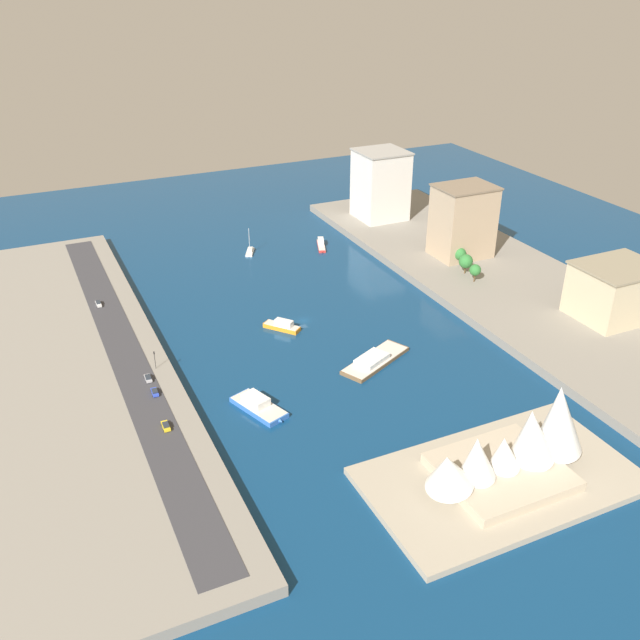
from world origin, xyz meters
TOP-DOWN VIEW (x-y plane):
  - ground_plane at (0.00, 0.00)m, footprint 440.00×440.00m
  - quay_west at (-91.53, 0.00)m, footprint 70.00×240.00m
  - quay_east at (91.53, 0.00)m, footprint 70.00×240.00m
  - peninsula_point at (-10.28, 108.96)m, footprint 73.74×42.16m
  - road_strip at (69.37, 0.00)m, footprint 11.93×228.00m
  - catamaran_blue at (37.32, 49.04)m, footprint 14.10×21.46m
  - sailboat_small_white at (-4.68, -75.04)m, footprint 7.38×10.55m
  - tugboat_red at (-39.23, -68.11)m, footprint 8.48×15.80m
  - barge_flat_brown at (-9.59, 39.75)m, footprint 30.17×20.86m
  - water_taxi_orange at (10.40, 3.01)m, footprint 12.33×13.89m
  - hotel_broad_white at (-81.60, -85.74)m, footprint 24.38×24.51m
  - apartment_midrise_tan at (-89.68, -23.78)m, footprint 25.83×20.42m
  - office_block_beige at (-106.72, 52.26)m, footprint 30.48×25.36m
  - taxi_yellow_cab at (67.01, 51.57)m, footprint 2.09×4.94m
  - van_white at (71.57, -40.00)m, footprint 1.91×5.22m
  - hatchback_blue at (65.82, 32.32)m, footprint 2.08×4.70m
  - sedan_silver at (65.92, 23.25)m, footprint 2.09×4.71m
  - traffic_light_waterfront at (61.90, 16.80)m, footprint 0.36×0.36m
  - opera_landmark at (-14.02, 108.96)m, footprint 50.31×28.73m
  - park_tree_cluster at (-80.02, -5.95)m, footprint 10.24×23.45m

SIDE VIEW (x-z plane):
  - ground_plane at x=0.00m, z-range 0.00..0.00m
  - sailboat_small_white at x=-4.68m, z-range -5.49..7.29m
  - peninsula_point at x=-10.28m, z-range 0.00..2.00m
  - barge_flat_brown at x=-9.59m, z-range -0.44..2.79m
  - tugboat_red at x=-39.23m, z-range -0.53..3.07m
  - water_taxi_orange at x=10.40m, z-range -0.54..3.54m
  - catamaran_blue at x=37.32m, z-range -0.66..3.73m
  - quay_west at x=-91.53m, z-range 0.00..3.49m
  - quay_east at x=91.53m, z-range 0.00..3.49m
  - road_strip at x=69.37m, z-range 3.49..3.64m
  - hatchback_blue at x=65.82m, z-range 3.63..5.19m
  - taxi_yellow_cab at x=67.01m, z-range 3.63..5.20m
  - sedan_silver at x=65.92m, z-range 3.61..5.23m
  - van_white at x=71.57m, z-range 3.63..5.25m
  - traffic_light_waterfront at x=61.90m, z-range 4.58..11.08m
  - park_tree_cluster at x=-80.02m, z-range 4.56..13.37m
  - opera_landmark at x=-14.02m, z-range -1.64..23.44m
  - office_block_beige at x=-106.72m, z-range 3.52..24.43m
  - apartment_midrise_tan at x=-89.68m, z-range 3.52..36.42m
  - hotel_broad_white at x=-81.60m, z-range 3.52..38.97m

